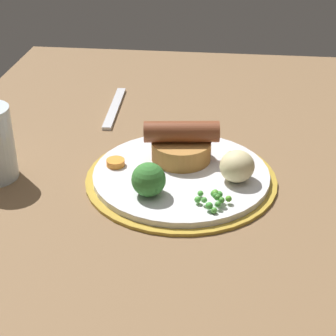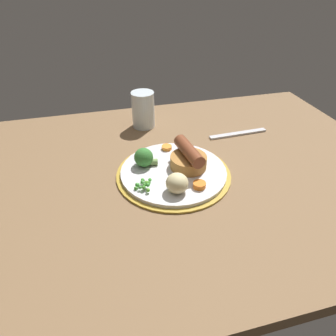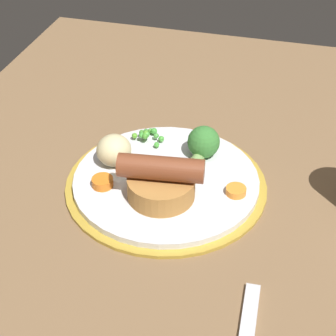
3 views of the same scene
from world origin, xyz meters
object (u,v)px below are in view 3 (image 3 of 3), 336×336
object	(u,v)px
sausage_pudding	(162,180)
pea_pile	(148,135)
dinner_plate	(166,183)
carrot_slice_0	(102,183)
broccoli_floret_far	(203,143)
potato_chunk_0	(114,150)
carrot_slice_1	(236,191)

from	to	relation	value
sausage_pudding	pea_pile	xyz separation A→B (cm)	(11.60, 5.36, -1.46)
dinner_plate	carrot_slice_0	world-z (taller)	carrot_slice_0
broccoli_floret_far	potato_chunk_0	size ratio (longest dim) A/B	1.17
carrot_slice_1	dinner_plate	bearing A→B (deg)	85.36
sausage_pudding	potato_chunk_0	xyz separation A→B (cm)	(4.96, 8.25, -0.25)
sausage_pudding	pea_pile	bearing A→B (deg)	107.69
broccoli_floret_far	carrot_slice_1	size ratio (longest dim) A/B	2.13
pea_pile	broccoli_floret_far	bearing A→B (deg)	-100.84
dinner_plate	carrot_slice_0	xyz separation A→B (cm)	(-4.00, 7.78, 1.44)
dinner_plate	sausage_pudding	world-z (taller)	sausage_pudding
potato_chunk_0	carrot_slice_0	bearing A→B (deg)	-178.78
carrot_slice_1	potato_chunk_0	bearing A→B (deg)	82.89
dinner_plate	potato_chunk_0	xyz separation A→B (cm)	(1.41, 7.89, 3.06)
pea_pile	carrot_slice_0	world-z (taller)	pea_pile
pea_pile	potato_chunk_0	bearing A→B (deg)	156.47
dinner_plate	pea_pile	size ratio (longest dim) A/B	5.68
dinner_plate	sausage_pudding	distance (cm)	4.87
broccoli_floret_far	carrot_slice_1	xyz separation A→B (cm)	(-7.17, -6.01, -1.77)
potato_chunk_0	carrot_slice_0	distance (cm)	5.65
sausage_pudding	carrot_slice_1	size ratio (longest dim) A/B	4.18
sausage_pudding	pea_pile	distance (cm)	12.86
dinner_plate	potato_chunk_0	world-z (taller)	potato_chunk_0
dinner_plate	potato_chunk_0	bearing A→B (deg)	79.88
carrot_slice_0	carrot_slice_1	xyz separation A→B (cm)	(3.21, -17.52, -0.14)
dinner_plate	sausage_pudding	xyz separation A→B (cm)	(-3.55, -0.36, 3.32)
sausage_pudding	carrot_slice_1	distance (cm)	9.98
pea_pile	carrot_slice_1	size ratio (longest dim) A/B	1.80
dinner_plate	carrot_slice_1	size ratio (longest dim) A/B	10.22
broccoli_floret_far	carrot_slice_1	distance (cm)	9.52
dinner_plate	carrot_slice_0	distance (cm)	8.87
carrot_slice_1	carrot_slice_0	bearing A→B (deg)	100.39
pea_pile	broccoli_floret_far	distance (cm)	8.98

